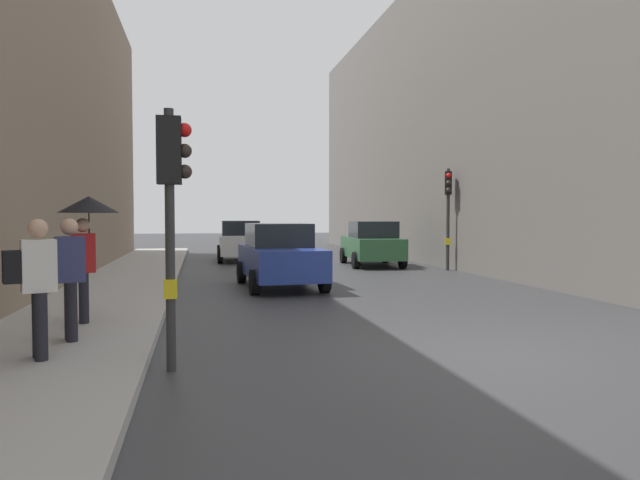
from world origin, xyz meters
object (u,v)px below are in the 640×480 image
Objects in this scene: pedestrian_with_grey_backpack at (67,272)px; pedestrian_with_umbrella at (87,223)px; car_white_compact at (240,241)px; car_blue_van at (280,256)px; pedestrian_with_black_backpack at (35,280)px; traffic_light_mid_street at (448,200)px; traffic_light_near_left at (172,191)px; car_green_estate at (372,244)px.

pedestrian_with_umbrella is at bearing 89.38° from pedestrian_with_grey_backpack.
pedestrian_with_umbrella reaches higher than car_white_compact.
car_blue_van is 6.82m from pedestrian_with_umbrella.
traffic_light_mid_street is at bearing 47.35° from pedestrian_with_black_backpack.
car_white_compact is at bearing 76.72° from pedestrian_with_umbrella.
traffic_light_near_left reaches higher than pedestrian_with_grey_backpack.
pedestrian_with_black_backpack is (-8.71, -14.25, 0.29)m from car_green_estate.
pedestrian_with_grey_backpack reaches higher than car_blue_van.
traffic_light_mid_street is at bearing 40.62° from pedestrian_with_umbrella.
pedestrian_with_grey_backpack is at bearing -90.62° from pedestrian_with_umbrella.
pedestrian_with_black_backpack is at bearing -101.91° from car_white_compact.
car_blue_van is at bearing 62.49° from pedestrian_with_black_backpack.
car_green_estate is 15.70m from pedestrian_with_grey_backpack.
traffic_light_near_left is 15.09m from traffic_light_mid_street.
car_green_estate is at bearing 58.57° from pedestrian_with_black_backpack.
car_blue_van and car_white_compact have the same top height.
traffic_light_near_left reaches higher than pedestrian_with_umbrella.
traffic_light_near_left is at bearing -115.78° from car_green_estate.
car_green_estate is (4.53, 6.22, 0.00)m from car_blue_van.
traffic_light_near_left is 2.04m from pedestrian_with_black_backpack.
traffic_light_mid_street reaches higher than pedestrian_with_grey_backpack.
pedestrian_with_grey_backpack is 1.10m from pedestrian_with_black_backpack.
traffic_light_near_left reaches higher than car_green_estate.
traffic_light_mid_street is 0.87× the size of car_white_compact.
car_white_compact is at bearing 142.92° from car_green_estate.
pedestrian_with_black_backpack is (-3.79, -17.96, 0.29)m from car_white_compact.
pedestrian_with_umbrella is (-10.64, -9.12, -0.69)m from traffic_light_mid_street.
pedestrian_with_grey_backpack is at bearing 82.48° from pedestrian_with_black_backpack.
traffic_light_mid_street is at bearing 29.19° from car_blue_van.
traffic_light_near_left is 0.76× the size of car_green_estate.
pedestrian_with_black_backpack is at bearing -97.52° from pedestrian_with_grey_backpack.
traffic_light_mid_street reaches higher than pedestrian_with_umbrella.
car_green_estate is at bearing 64.22° from traffic_light_near_left.
car_blue_van is 2.00× the size of pedestrian_with_umbrella.
traffic_light_mid_street is (9.11, 12.02, 0.25)m from traffic_light_near_left.
car_white_compact is (-0.39, 9.94, 0.00)m from car_blue_van.
pedestrian_with_black_backpack is (-4.18, -8.03, 0.29)m from car_blue_van.
pedestrian_with_grey_backpack is at bearing -120.20° from car_blue_van.
car_green_estate is 2.44× the size of pedestrian_with_grey_backpack.
pedestrian_with_black_backpack reaches higher than car_white_compact.
pedestrian_with_umbrella reaches higher than car_green_estate.
pedestrian_with_grey_backpack is (-1.54, 1.39, -1.12)m from traffic_light_near_left.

